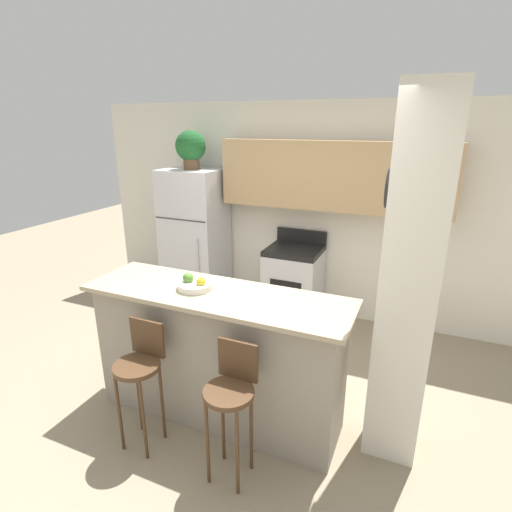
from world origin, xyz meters
TOP-DOWN VIEW (x-y plane):
  - ground_plane at (0.00, 0.00)m, footprint 14.00×14.00m
  - wall_back at (0.15, 2.13)m, footprint 5.60×0.38m
  - pillar_right at (1.33, 0.20)m, footprint 0.38×0.32m
  - counter_bar at (0.00, 0.00)m, footprint 2.08×0.63m
  - refrigerator at (-1.32, 1.84)m, footprint 0.74×0.65m
  - stove_range at (0.01, 1.87)m, footprint 0.62×0.59m
  - bar_stool_left at (-0.36, -0.48)m, footprint 0.33×0.33m
  - bar_stool_right at (0.36, -0.48)m, footprint 0.33×0.33m
  - potted_plant_on_fridge at (-1.32, 1.84)m, footprint 0.37×0.37m
  - fruit_bowl at (-0.18, 0.01)m, footprint 0.28×0.28m

SIDE VIEW (x-z plane):
  - ground_plane at x=0.00m, z-range 0.00..0.00m
  - stove_range at x=0.01m, z-range -0.07..1.00m
  - counter_bar at x=0.00m, z-range 0.01..1.10m
  - bar_stool_left at x=-0.36m, z-range 0.16..1.13m
  - bar_stool_right at x=0.36m, z-range 0.16..1.13m
  - refrigerator at x=-1.32m, z-range 0.00..1.77m
  - fruit_bowl at x=-0.18m, z-range 1.07..1.19m
  - pillar_right at x=1.33m, z-range 0.00..2.55m
  - wall_back at x=0.15m, z-range 0.20..2.75m
  - potted_plant_on_fridge at x=-1.32m, z-range 1.79..2.25m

